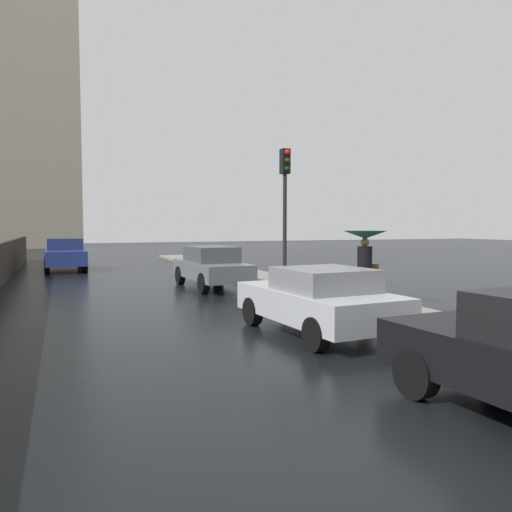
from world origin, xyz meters
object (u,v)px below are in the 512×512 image
object	(u,v)px
car_grey_behind_camera	(211,266)
traffic_light	(285,193)
pedestrian_with_umbrella_near	(365,245)
car_silver_far_lane	(319,299)
car_blue_far_ahead	(65,254)

from	to	relation	value
car_grey_behind_camera	traffic_light	world-z (taller)	traffic_light
car_grey_behind_camera	pedestrian_with_umbrella_near	world-z (taller)	pedestrian_with_umbrella_near
car_silver_far_lane	pedestrian_with_umbrella_near	size ratio (longest dim) A/B	2.10
car_grey_behind_camera	car_silver_far_lane	world-z (taller)	car_grey_behind_camera
car_blue_far_ahead	car_grey_behind_camera	xyz separation A→B (m)	(4.73, -8.96, -0.04)
car_blue_far_ahead	traffic_light	bearing A→B (deg)	115.94
pedestrian_with_umbrella_near	car_blue_far_ahead	bearing A→B (deg)	-46.56
car_silver_far_lane	pedestrian_with_umbrella_near	bearing A→B (deg)	37.40
car_blue_far_ahead	traffic_light	world-z (taller)	traffic_light
pedestrian_with_umbrella_near	traffic_light	bearing A→B (deg)	-50.82
car_blue_far_ahead	pedestrian_with_umbrella_near	bearing A→B (deg)	115.03
car_blue_far_ahead	pedestrian_with_umbrella_near	size ratio (longest dim) A/B	2.42
car_grey_behind_camera	traffic_light	bearing A→B (deg)	-63.77
car_silver_far_lane	traffic_light	world-z (taller)	traffic_light
pedestrian_with_umbrella_near	traffic_light	world-z (taller)	traffic_light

